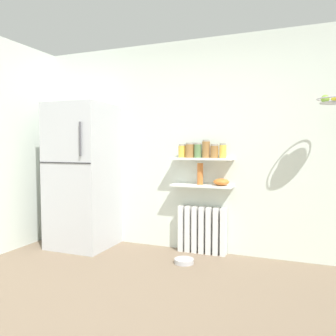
{
  "coord_description": "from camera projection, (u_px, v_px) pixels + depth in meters",
  "views": [
    {
      "loc": [
        1.13,
        -1.99,
        1.29
      ],
      "look_at": [
        -0.28,
        1.6,
        1.05
      ],
      "focal_mm": 36.0,
      "sensor_mm": 36.0,
      "label": 1
    }
  ],
  "objects": [
    {
      "name": "ground_plane",
      "position": [
        151.0,
        302.0,
        2.81
      ],
      "size": [
        7.04,
        7.04,
        0.0
      ],
      "primitive_type": "plane",
      "color": "#7A6651"
    },
    {
      "name": "back_wall",
      "position": [
        203.0,
        146.0,
        4.17
      ],
      "size": [
        7.04,
        0.1,
        2.6
      ],
      "primitive_type": "cube",
      "color": "silver",
      "rests_on": "ground_plane"
    },
    {
      "name": "refrigerator",
      "position": [
        83.0,
        176.0,
        4.36
      ],
      "size": [
        0.75,
        0.74,
        1.84
      ],
      "color": "#B7BABF",
      "rests_on": "ground_plane"
    },
    {
      "name": "radiator",
      "position": [
        202.0,
        230.0,
        4.09
      ],
      "size": [
        0.59,
        0.12,
        0.57
      ],
      "color": "white",
      "rests_on": "ground_plane"
    },
    {
      "name": "wall_shelf_lower",
      "position": [
        202.0,
        186.0,
        4.03
      ],
      "size": [
        0.75,
        0.22,
        0.02
      ],
      "primitive_type": "cube",
      "color": "white"
    },
    {
      "name": "wall_shelf_upper",
      "position": [
        202.0,
        159.0,
        4.01
      ],
      "size": [
        0.75,
        0.22,
        0.02
      ],
      "primitive_type": "cube",
      "color": "white"
    },
    {
      "name": "storage_jar_0",
      "position": [
        182.0,
        151.0,
        4.1
      ],
      "size": [
        0.08,
        0.08,
        0.16
      ],
      "color": "yellow",
      "rests_on": "wall_shelf_upper"
    },
    {
      "name": "storage_jar_1",
      "position": [
        190.0,
        150.0,
        4.06
      ],
      "size": [
        0.11,
        0.11,
        0.18
      ],
      "color": "olive",
      "rests_on": "wall_shelf_upper"
    },
    {
      "name": "storage_jar_2",
      "position": [
        198.0,
        150.0,
        4.03
      ],
      "size": [
        0.09,
        0.09,
        0.18
      ],
      "color": "#5B7F4C",
      "rests_on": "wall_shelf_upper"
    },
    {
      "name": "storage_jar_3",
      "position": [
        206.0,
        149.0,
        3.99
      ],
      "size": [
        0.09,
        0.09,
        0.21
      ],
      "color": "olive",
      "rests_on": "wall_shelf_upper"
    },
    {
      "name": "storage_jar_4",
      "position": [
        214.0,
        151.0,
        3.95
      ],
      "size": [
        0.09,
        0.09,
        0.16
      ],
      "color": "olive",
      "rests_on": "wall_shelf_upper"
    },
    {
      "name": "storage_jar_5",
      "position": [
        223.0,
        151.0,
        3.91
      ],
      "size": [
        0.08,
        0.08,
        0.17
      ],
      "color": "yellow",
      "rests_on": "wall_shelf_upper"
    },
    {
      "name": "vase",
      "position": [
        200.0,
        174.0,
        4.03
      ],
      "size": [
        0.07,
        0.07,
        0.26
      ],
      "primitive_type": "cylinder",
      "color": "#CC7033",
      "rests_on": "wall_shelf_lower"
    },
    {
      "name": "shelf_bowl",
      "position": [
        221.0,
        182.0,
        3.94
      ],
      "size": [
        0.18,
        0.18,
        0.08
      ],
      "primitive_type": "ellipsoid",
      "color": "orange",
      "rests_on": "wall_shelf_lower"
    },
    {
      "name": "pet_food_bowl",
      "position": [
        184.0,
        261.0,
        3.74
      ],
      "size": [
        0.22,
        0.22,
        0.05
      ],
      "primitive_type": "cylinder",
      "color": "#B7B7BC",
      "rests_on": "ground_plane"
    },
    {
      "name": "hanging_fruit_basket",
      "position": [
        334.0,
        99.0,
        3.24
      ],
      "size": [
        0.31,
        0.31,
        0.09
      ],
      "color": "#B2B2B7"
    }
  ]
}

